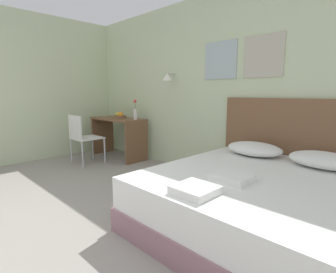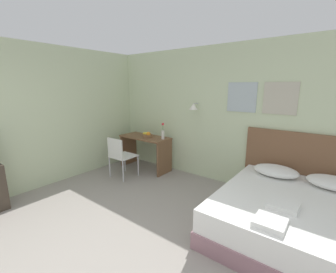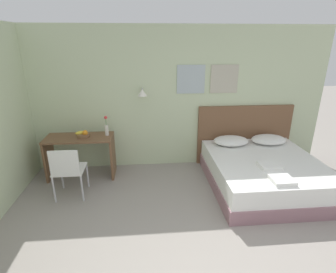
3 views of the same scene
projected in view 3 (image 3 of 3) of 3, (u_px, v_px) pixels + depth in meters
The scene contains 11 objects.
wall_back at pixel (172, 99), 4.96m from camera, with size 5.97×0.31×2.65m.
bed at pixel (263, 173), 4.45m from camera, with size 1.78×1.97×0.51m.
headboard at pixel (244, 134), 5.28m from camera, with size 1.90×0.06×1.18m.
pillow_left at pixel (231, 141), 4.96m from camera, with size 0.66×0.47×0.15m.
pillow_right at pixel (269, 139), 5.02m from camera, with size 0.66×0.47×0.15m.
folded_towel_near_foot at pixel (270, 166), 4.07m from camera, with size 0.32×0.27×0.06m.
folded_towel_mid_bed at pixel (282, 180), 3.65m from camera, with size 0.30×0.29×0.06m.
desk at pixel (80, 149), 4.71m from camera, with size 1.18×0.53×0.77m.
desk_chair at pixel (68, 169), 4.03m from camera, with size 0.46×0.46×0.87m.
fruit_bowl at pixel (83, 134), 4.62m from camera, with size 0.25×0.23×0.13m.
flower_vase at pixel (106, 128), 4.67m from camera, with size 0.07×0.07×0.36m.
Camera 3 is at (-0.51, -1.85, 2.37)m, focal length 28.00 mm.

